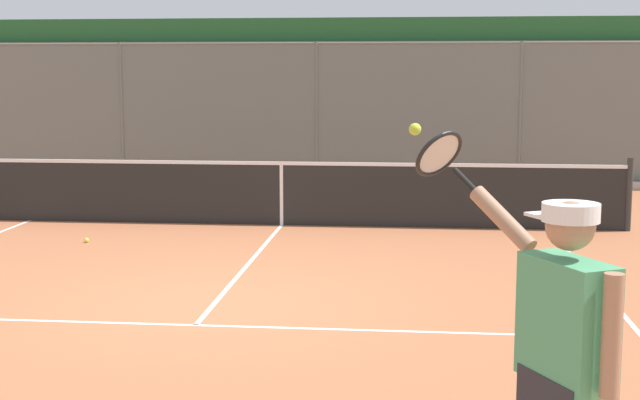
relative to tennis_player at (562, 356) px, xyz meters
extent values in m
plane|color=#A8603D|center=(2.62, -4.55, -1.02)|extent=(60.00, 60.00, 0.00)
cube|color=white|center=(2.62, -3.75, -1.01)|extent=(6.17, 0.05, 0.01)
cube|color=white|center=(-1.34, -4.25, -1.01)|extent=(0.05, 9.91, 0.01)
cube|color=white|center=(2.62, -6.48, -1.01)|extent=(0.05, 5.45, 0.01)
cylinder|color=slate|center=(-1.46, -14.21, 0.44)|extent=(0.07, 0.07, 2.90)
cylinder|color=slate|center=(2.62, -14.21, 0.44)|extent=(0.07, 0.07, 2.90)
cylinder|color=slate|center=(6.70, -14.21, 0.44)|extent=(0.07, 0.07, 2.90)
cylinder|color=slate|center=(2.62, -14.21, 1.85)|extent=(16.32, 0.05, 0.05)
cube|color=slate|center=(2.62, -14.21, 0.44)|extent=(16.32, 0.02, 2.90)
cube|color=#235B2D|center=(2.62, -14.86, 0.68)|extent=(19.32, 0.90, 3.39)
cube|color=#ADADA8|center=(2.62, -14.03, -0.94)|extent=(17.32, 0.18, 0.15)
cylinder|color=#2D2D2D|center=(-2.45, -9.20, -0.48)|extent=(0.09, 0.09, 1.07)
cube|color=black|center=(2.62, -9.20, -0.56)|extent=(10.06, 0.02, 0.91)
cube|color=white|center=(2.62, -9.20, -0.08)|extent=(10.06, 0.04, 0.05)
cube|color=white|center=(2.62, -9.20, -0.56)|extent=(0.05, 0.04, 0.91)
cube|color=#4C9E6B|center=(-0.01, 0.02, 0.16)|extent=(0.41, 0.53, 0.58)
cylinder|color=#A87A5B|center=(-0.15, 0.28, 0.18)|extent=(0.08, 0.08, 0.53)
cylinder|color=#A87A5B|center=(0.24, -0.37, 0.56)|extent=(0.33, 0.34, 0.30)
sphere|color=#A87A5B|center=(-0.01, 0.02, 0.60)|extent=(0.22, 0.22, 0.22)
cylinder|color=white|center=(-0.01, 0.02, 0.66)|extent=(0.34, 0.34, 0.08)
cube|color=white|center=(0.04, -0.09, 0.62)|extent=(0.26, 0.26, 0.02)
cylinder|color=black|center=(0.41, -0.55, 0.72)|extent=(0.14, 0.14, 0.13)
torus|color=black|center=(0.54, -0.68, 0.85)|extent=(0.34, 0.34, 0.26)
cylinder|color=silver|center=(0.54, -0.68, 0.85)|extent=(0.28, 0.27, 0.21)
sphere|color=#C1D138|center=(0.67, -0.81, 0.96)|extent=(0.07, 0.07, 0.07)
sphere|color=#D6E042|center=(5.04, -7.53, -0.98)|extent=(0.07, 0.07, 0.07)
camera|label=1|loc=(0.69, 3.98, 1.26)|focal=50.25mm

